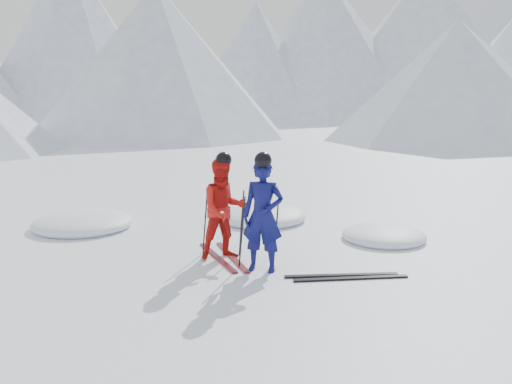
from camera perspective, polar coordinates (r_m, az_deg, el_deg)
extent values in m
plane|color=white|center=(8.90, 10.88, -7.30)|extent=(160.00, 160.00, 0.00)
cone|color=#B2BCD1|center=(49.46, -18.83, 15.19)|extent=(23.96, 23.96, 14.35)
cone|color=#B2BCD1|center=(59.40, -10.53, 13.52)|extent=(17.69, 17.69, 11.93)
cone|color=#B2BCD1|center=(52.11, 0.04, 13.54)|extent=(19.63, 19.63, 10.85)
cone|color=#B2BCD1|center=(56.34, 7.18, 14.92)|extent=(23.31, 23.31, 14.15)
cone|color=#B2BCD1|center=(58.35, 17.17, 14.75)|extent=(28.94, 28.94, 14.88)
cone|color=#B2BCD1|center=(31.68, 20.20, 10.91)|extent=(14.00, 14.00, 6.50)
cone|color=#B2BCD1|center=(34.07, -10.33, 13.41)|extent=(16.00, 16.00, 9.00)
imported|color=#0D0F4F|center=(8.14, 0.73, -2.52)|extent=(0.74, 0.62, 1.72)
imported|color=red|center=(8.78, -3.38, -1.81)|extent=(0.92, 0.78, 1.64)
cylinder|color=black|center=(8.31, -1.48, -4.28)|extent=(0.12, 0.08, 1.14)
cylinder|color=black|center=(8.48, 2.14, -3.97)|extent=(0.12, 0.07, 1.14)
cylinder|color=black|center=(9.07, -5.38, -3.22)|extent=(0.11, 0.09, 1.09)
cylinder|color=black|center=(9.02, -1.53, -3.25)|extent=(0.11, 0.08, 1.09)
cube|color=black|center=(8.98, -4.09, -6.87)|extent=(0.51, 1.67, 0.03)
cube|color=black|center=(9.00, -2.55, -6.82)|extent=(0.40, 1.69, 0.03)
cube|color=black|center=(8.21, 8.97, -8.66)|extent=(1.70, 0.19, 0.03)
cube|color=black|center=(8.11, 9.97, -8.95)|extent=(1.70, 0.13, 0.03)
ellipsoid|color=white|center=(11.46, -17.73, -3.59)|extent=(1.98, 1.98, 0.44)
ellipsoid|color=white|center=(10.33, 13.29, -4.88)|extent=(1.55, 1.55, 0.34)
ellipsoid|color=white|center=(11.56, 0.54, -2.95)|extent=(1.93, 1.93, 0.42)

